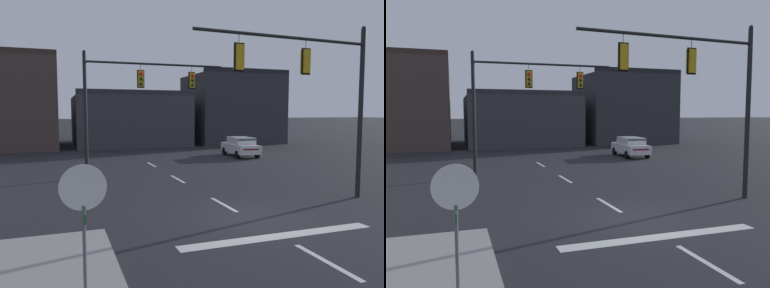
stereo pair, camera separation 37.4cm
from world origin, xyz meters
The scene contains 8 objects.
ground_plane centered at (0.00, 0.00, 0.00)m, with size 400.00×400.00×0.00m, color #232328.
stop_bar_paint centered at (0.00, -2.00, 0.00)m, with size 6.40×0.50×0.01m, color silver.
lane_centreline centered at (0.00, 2.00, 0.00)m, with size 0.16×26.40×0.01m.
signal_mast_near_side centered at (3.78, 1.11, 4.83)m, with size 7.82×0.54×7.25m.
signal_mast_far_side centered at (-2.32, 9.89, 4.76)m, with size 8.11×0.42×7.01m.
stop_sign centered at (-5.77, -5.01, 2.14)m, with size 0.76×0.64×2.83m.
car_lot_nearside centered at (8.09, 16.19, 0.86)m, with size 2.19×4.56×1.61m.
building_row centered at (-1.07, 30.63, 3.77)m, with size 36.45×13.29×9.32m.
Camera 1 is at (-6.13, -11.19, 3.67)m, focal length 34.72 mm.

